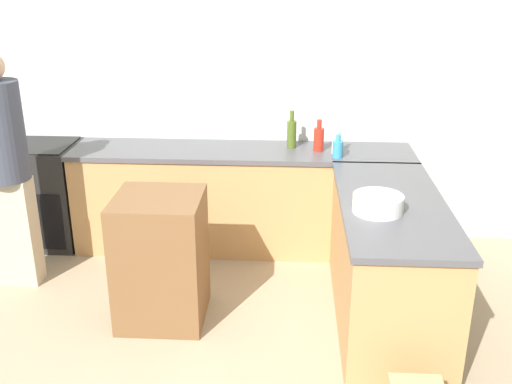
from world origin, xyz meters
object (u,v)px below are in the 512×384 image
object	(u,v)px
island_table	(161,259)
hot_sauce_bottle	(319,139)
dish_soap_bottle	(338,148)
vinegar_bottle_clear	(336,141)
mixing_bowl	(378,204)
person_by_range	(5,164)
range_oven	(42,194)
olive_oil_bottle	(292,133)

from	to	relation	value
island_table	hot_sauce_bottle	xyz separation A→B (m)	(1.10, 1.16, 0.54)
dish_soap_bottle	vinegar_bottle_clear	bearing A→B (deg)	94.46
island_table	hot_sauce_bottle	distance (m)	1.69
mixing_bowl	dish_soap_bottle	distance (m)	1.13
dish_soap_bottle	person_by_range	distance (m)	2.53
island_table	vinegar_bottle_clear	xyz separation A→B (m)	(1.24, 1.09, 0.54)
mixing_bowl	person_by_range	size ratio (longest dim) A/B	0.18
range_oven	dish_soap_bottle	bearing A→B (deg)	-3.82
hot_sauce_bottle	dish_soap_bottle	bearing A→B (deg)	-49.24
island_table	dish_soap_bottle	size ratio (longest dim) A/B	4.85
island_table	olive_oil_bottle	world-z (taller)	olive_oil_bottle
range_oven	person_by_range	xyz separation A→B (m)	(0.08, -0.73, 0.52)
island_table	vinegar_bottle_clear	distance (m)	1.74
mixing_bowl	vinegar_bottle_clear	bearing A→B (deg)	98.49
hot_sauce_bottle	person_by_range	world-z (taller)	person_by_range
island_table	person_by_range	xyz separation A→B (m)	(-1.22, 0.43, 0.52)
range_oven	vinegar_bottle_clear	size ratio (longest dim) A/B	3.50
mixing_bowl	dish_soap_bottle	world-z (taller)	dish_soap_bottle
person_by_range	range_oven	bearing A→B (deg)	96.55
range_oven	vinegar_bottle_clear	xyz separation A→B (m)	(2.54, -0.07, 0.54)
hot_sauce_bottle	mixing_bowl	bearing A→B (deg)	-75.99
dish_soap_bottle	olive_oil_bottle	distance (m)	0.45
vinegar_bottle_clear	olive_oil_bottle	bearing A→B (deg)	157.66
hot_sauce_bottle	person_by_range	distance (m)	2.43
mixing_bowl	range_oven	bearing A→B (deg)	154.77
island_table	vinegar_bottle_clear	size ratio (longest dim) A/B	3.51
mixing_bowl	dish_soap_bottle	size ratio (longest dim) A/B	1.69
range_oven	mixing_bowl	xyz separation A→B (m)	(2.72, -1.28, 0.50)
vinegar_bottle_clear	hot_sauce_bottle	xyz separation A→B (m)	(-0.14, 0.07, 0.00)
range_oven	person_by_range	size ratio (longest dim) A/B	0.51
olive_oil_bottle	hot_sauce_bottle	distance (m)	0.24
vinegar_bottle_clear	person_by_range	distance (m)	2.55
island_table	mixing_bowl	bearing A→B (deg)	-4.95
dish_soap_bottle	person_by_range	bearing A→B (deg)	-167.26
range_oven	mixing_bowl	bearing A→B (deg)	-25.23
vinegar_bottle_clear	person_by_range	xyz separation A→B (m)	(-2.46, -0.66, -0.02)
hot_sauce_bottle	person_by_range	bearing A→B (deg)	-162.58
mixing_bowl	hot_sauce_bottle	distance (m)	1.32
dish_soap_bottle	hot_sauce_bottle	distance (m)	0.23
mixing_bowl	vinegar_bottle_clear	xyz separation A→B (m)	(-0.18, 1.22, 0.05)
island_table	mixing_bowl	xyz separation A→B (m)	(1.42, -0.12, 0.49)
dish_soap_bottle	vinegar_bottle_clear	distance (m)	0.11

